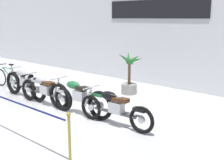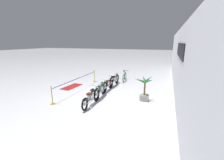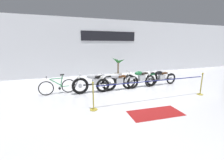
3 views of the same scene
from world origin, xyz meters
TOP-DOWN VIEW (x-y plane):
  - ground_plane at (0.00, 0.00)m, footprint 120.00×120.00m
  - back_wall at (0.00, 5.12)m, footprint 28.00×0.29m
  - motorcycle_silver_0 at (-1.96, 0.60)m, footprint 2.26×0.62m
  - motorcycle_silver_1 at (-0.77, 0.54)m, footprint 2.37×0.62m
  - motorcycle_green_2 at (0.62, 0.64)m, footprint 2.32×0.62m
  - motorcycle_black_3 at (1.94, 0.64)m, footprint 2.21×0.62m
  - bicycle at (-3.69, 0.96)m, footprint 1.69×0.48m
  - potted_palm_left_of_row at (0.35, 3.30)m, footprint 0.94×1.11m
  - stanchion_far_left at (-1.03, -1.40)m, footprint 5.19×0.28m
  - stanchion_mid_left at (2.65, -1.40)m, footprint 0.28×0.28m
  - floor_banner at (-0.55, -2.39)m, footprint 1.91×0.99m

SIDE VIEW (x-z plane):
  - ground_plane at x=0.00m, z-range 0.00..0.00m
  - floor_banner at x=-0.55m, z-range 0.00..0.01m
  - stanchion_mid_left at x=2.65m, z-range -0.17..0.88m
  - bicycle at x=-3.69m, z-range -0.10..0.84m
  - motorcycle_silver_1 at x=-0.77m, z-range -0.01..0.92m
  - motorcycle_black_3 at x=1.94m, z-range 0.01..0.91m
  - motorcycle_silver_0 at x=-1.96m, z-range 0.00..0.98m
  - motorcycle_green_2 at x=0.62m, z-range 0.00..0.98m
  - potted_palm_left_of_row at x=0.35m, z-range -0.14..1.37m
  - stanchion_far_left at x=-1.03m, z-range 0.13..1.18m
  - back_wall at x=0.00m, z-range 0.00..4.20m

